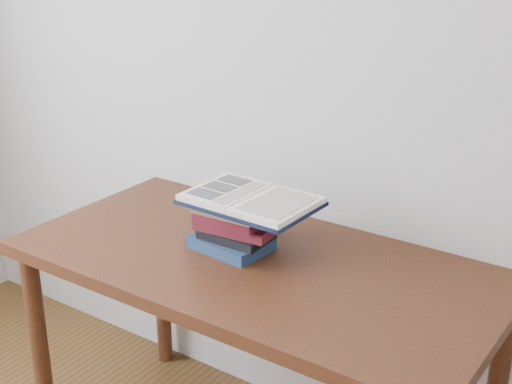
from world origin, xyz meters
The scene contains 3 objects.
desk centered at (0.05, 1.38, 0.69)m, with size 1.46×0.73×0.78m.
book_stack centered at (-0.04, 1.40, 0.86)m, with size 0.26×0.21×0.15m.
open_book centered at (0.00, 1.42, 0.95)m, with size 0.39×0.28×0.03m.
Camera 1 is at (1.13, -0.19, 1.73)m, focal length 50.00 mm.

